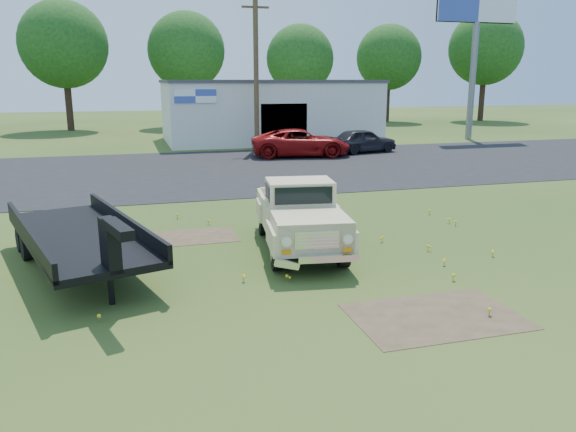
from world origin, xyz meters
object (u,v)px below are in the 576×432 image
object	(u,v)px
red_pickup	(301,143)
dark_sedan	(363,141)
billboard	(477,14)
flatbed_trailer	(79,231)
vintage_pickup_truck	(299,215)

from	to	relation	value
red_pickup	dark_sedan	bearing A→B (deg)	-71.79
billboard	dark_sedan	xyz separation A→B (m)	(-10.41, -5.09, -7.84)
billboard	red_pickup	world-z (taller)	billboard
billboard	red_pickup	bearing A→B (deg)	-158.25
dark_sedan	flatbed_trailer	bearing A→B (deg)	128.20
flatbed_trailer	red_pickup	world-z (taller)	flatbed_trailer
dark_sedan	vintage_pickup_truck	bearing A→B (deg)	139.75
flatbed_trailer	billboard	bearing A→B (deg)	25.78
billboard	dark_sedan	distance (m)	13.99
vintage_pickup_truck	red_pickup	size ratio (longest dim) A/B	0.90
billboard	flatbed_trailer	world-z (taller)	billboard
billboard	red_pickup	distance (m)	17.33
vintage_pickup_truck	red_pickup	xyz separation A→B (m)	(5.25, 16.67, -0.13)
billboard	vintage_pickup_truck	xyz separation A→B (m)	(-19.63, -22.40, -7.65)
red_pickup	vintage_pickup_truck	bearing A→B (deg)	171.46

